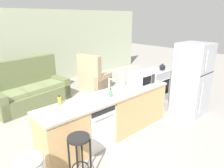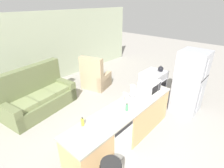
# 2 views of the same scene
# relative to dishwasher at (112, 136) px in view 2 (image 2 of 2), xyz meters

# --- Properties ---
(ground_plane) EXTENTS (24.00, 24.00, 0.00)m
(ground_plane) POSITION_rel_dishwasher_xyz_m (0.25, 0.00, -0.42)
(ground_plane) COLOR gray
(wall_back) EXTENTS (10.00, 0.06, 2.60)m
(wall_back) POSITION_rel_dishwasher_xyz_m (0.55, 4.20, 0.88)
(wall_back) COLOR #A8B293
(wall_back) RESTS_ON ground_plane
(kitchen_counter) EXTENTS (2.94, 0.66, 0.90)m
(kitchen_counter) POSITION_rel_dishwasher_xyz_m (0.49, 0.00, -0.00)
(kitchen_counter) COLOR tan
(kitchen_counter) RESTS_ON ground_plane
(dishwasher) EXTENTS (0.58, 0.61, 0.84)m
(dishwasher) POSITION_rel_dishwasher_xyz_m (0.00, 0.00, 0.00)
(dishwasher) COLOR white
(dishwasher) RESTS_ON ground_plane
(stove_range) EXTENTS (0.76, 0.68, 0.90)m
(stove_range) POSITION_rel_dishwasher_xyz_m (2.60, 0.55, 0.03)
(stove_range) COLOR #B7B7BC
(stove_range) RESTS_ON ground_plane
(refrigerator) EXTENTS (0.72, 0.73, 1.77)m
(refrigerator) POSITION_rel_dishwasher_xyz_m (2.60, -0.55, 0.46)
(refrigerator) COLOR #A8AAB2
(refrigerator) RESTS_ON ground_plane
(microwave) EXTENTS (0.50, 0.37, 0.28)m
(microwave) POSITION_rel_dishwasher_xyz_m (1.35, -0.00, 0.62)
(microwave) COLOR white
(microwave) RESTS_ON kitchen_counter
(sink_faucet) EXTENTS (0.07, 0.18, 0.30)m
(sink_faucet) POSITION_rel_dishwasher_xyz_m (0.49, 0.10, 0.61)
(sink_faucet) COLOR silver
(sink_faucet) RESTS_ON kitchen_counter
(paper_towel_roll) EXTENTS (0.14, 0.14, 0.28)m
(paper_towel_roll) POSITION_rel_dishwasher_xyz_m (0.91, 0.18, 0.62)
(paper_towel_roll) COLOR #4C4C51
(paper_towel_roll) RESTS_ON kitchen_counter
(soap_bottle) EXTENTS (0.06, 0.06, 0.18)m
(soap_bottle) POSITION_rel_dishwasher_xyz_m (0.34, -0.08, 0.55)
(soap_bottle) COLOR #4CB266
(soap_bottle) RESTS_ON kitchen_counter
(dish_soap_bottle) EXTENTS (0.06, 0.06, 0.18)m
(dish_soap_bottle) POSITION_rel_dishwasher_xyz_m (-0.55, 0.23, 0.55)
(dish_soap_bottle) COLOR yellow
(dish_soap_bottle) RESTS_ON kitchen_counter
(kettle) EXTENTS (0.21, 0.17, 0.19)m
(kettle) POSITION_rel_dishwasher_xyz_m (2.77, 0.42, 0.56)
(kettle) COLOR black
(kettle) RESTS_ON stove_range
(couch) EXTENTS (2.12, 1.20, 1.27)m
(couch) POSITION_rel_dishwasher_xyz_m (-0.22, 2.70, -0.03)
(couch) COLOR #667047
(couch) RESTS_ON ground_plane
(armchair) EXTENTS (0.99, 1.03, 1.20)m
(armchair) POSITION_rel_dishwasher_xyz_m (1.84, 2.46, -0.07)
(armchair) COLOR tan
(armchair) RESTS_ON ground_plane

